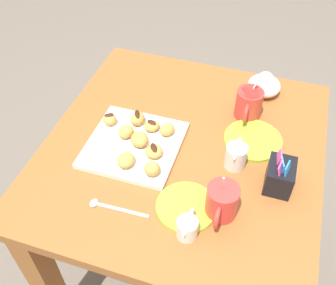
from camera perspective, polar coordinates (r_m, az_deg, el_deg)
ground_plane at (r=1.75m, az=1.54°, el=-16.75°), size 8.00×8.00×0.00m
dining_table at (r=1.27m, az=2.05°, el=-4.91°), size 0.85×0.81×0.71m
pastry_plate_square at (r=1.15m, az=-4.98°, el=-0.32°), size 0.26×0.26×0.02m
coffee_mug_red_left at (r=1.24m, az=11.71°, el=5.62°), size 0.12×0.08×0.15m
coffee_mug_red_right at (r=0.98m, az=7.87°, el=-8.46°), size 0.12×0.08×0.14m
cream_pitcher_white at (r=1.10m, az=9.90°, el=-1.83°), size 0.10×0.06×0.07m
sugar_caddy at (r=1.07m, az=16.00°, el=-4.70°), size 0.09×0.07×0.11m
ice_cream_bowl at (r=1.36m, az=13.88°, el=8.21°), size 0.11×0.11×0.08m
chocolate_sauce_pitcher at (r=0.95m, az=2.84°, el=-12.24°), size 0.09×0.05×0.06m
saucer_lime_left at (r=1.02m, az=2.68°, el=-9.36°), size 0.16×0.16×0.01m
saucer_lime_right at (r=1.20m, az=12.29°, el=0.38°), size 0.17×0.17×0.01m
loose_spoon_near_saucer at (r=1.03m, az=-8.31°, el=-9.36°), size 0.03×0.16×0.01m
beignet_0 at (r=1.10m, az=-2.07°, el=-1.31°), size 0.07×0.07×0.03m
chocolate_drizzle_0 at (r=1.09m, az=-2.10°, el=-0.72°), size 0.04×0.03×0.00m
beignet_1 at (r=1.20m, az=-4.47°, el=3.50°), size 0.05×0.04×0.04m
chocolate_drizzle_1 at (r=1.18m, az=-4.52°, el=4.21°), size 0.04×0.03×0.00m
beignet_2 at (r=1.16m, az=-0.14°, el=1.91°), size 0.06×0.06×0.04m
beignet_3 at (r=1.05m, az=-2.33°, el=-3.86°), size 0.04×0.04×0.04m
beignet_4 at (r=1.17m, az=-2.38°, el=2.42°), size 0.06×0.06×0.03m
chocolate_drizzle_4 at (r=1.16m, az=-2.40°, el=2.97°), size 0.02×0.03×0.00m
beignet_5 at (r=1.08m, az=-6.17°, el=-2.57°), size 0.06×0.05×0.03m
beignet_6 at (r=1.16m, az=-6.17°, el=1.57°), size 0.06×0.06×0.04m
beignet_7 at (r=1.13m, az=-4.19°, el=0.46°), size 0.07×0.07×0.04m
beignet_8 at (r=1.20m, az=-8.51°, el=3.36°), size 0.06×0.06×0.03m
chocolate_drizzle_8 at (r=1.19m, az=-8.60°, el=4.01°), size 0.03×0.03×0.00m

